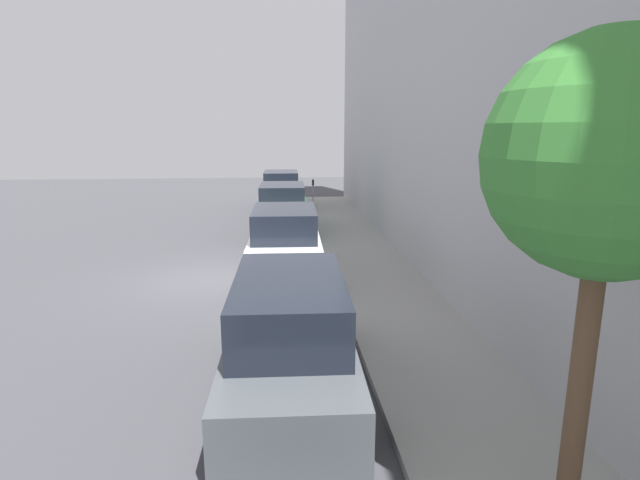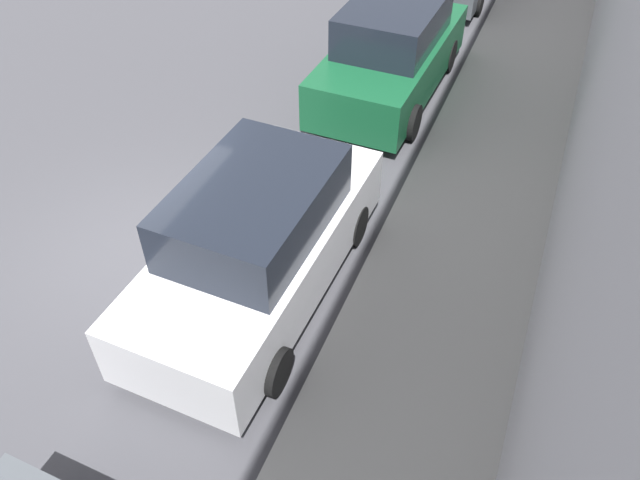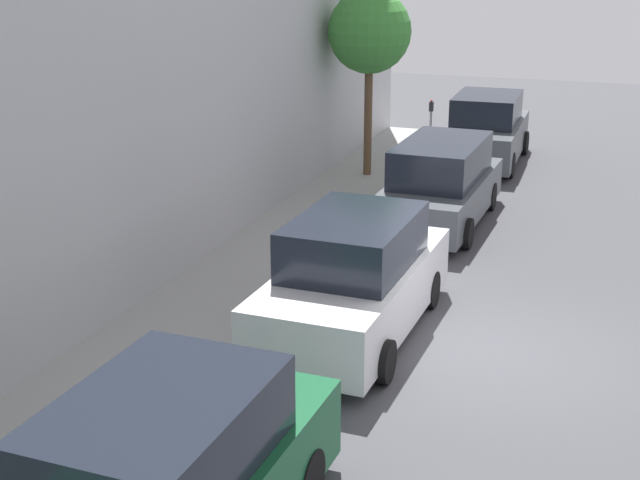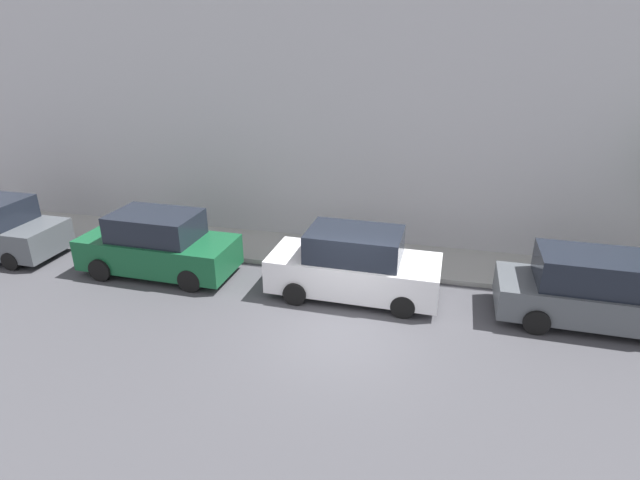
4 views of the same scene
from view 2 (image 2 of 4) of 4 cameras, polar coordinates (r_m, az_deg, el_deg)
ground_plane at (r=10.34m, az=-16.42°, el=-0.89°), size 60.00×60.00×0.00m
sidewalk at (r=8.79m, az=9.78°, el=-8.70°), size 2.50×32.00×0.15m
parked_suv_third at (r=8.74m, az=-5.67°, el=-0.18°), size 2.09×4.85×1.98m
parked_suv_fourth at (r=13.51m, az=6.52°, el=16.65°), size 2.10×4.85×1.98m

